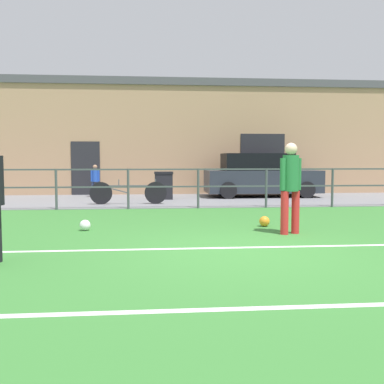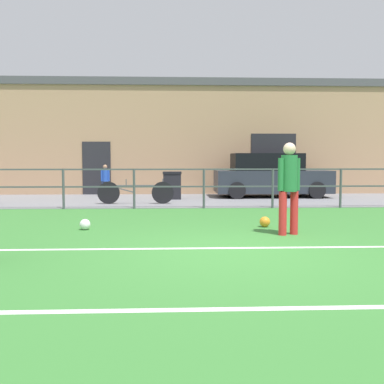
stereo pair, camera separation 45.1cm
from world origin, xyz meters
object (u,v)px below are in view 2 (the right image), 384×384
(soccer_ball_match, at_px, (85,224))
(trash_bin_0, at_px, (172,185))
(spectator_child, at_px, (105,178))
(parked_car_red, at_px, (270,176))
(player_striker, at_px, (289,183))
(bicycle_parked_0, at_px, (136,192))
(soccer_ball_spare, at_px, (265,222))

(soccer_ball_match, bearing_deg, trash_bin_0, 75.16)
(spectator_child, relative_size, parked_car_red, 0.28)
(player_striker, relative_size, parked_car_red, 0.41)
(spectator_child, height_order, bicycle_parked_0, spectator_child)
(player_striker, height_order, parked_car_red, player_striker)
(player_striker, bearing_deg, bicycle_parked_0, 99.43)
(player_striker, xyz_separation_m, soccer_ball_match, (-3.95, 0.76, -0.87))
(parked_car_red, bearing_deg, soccer_ball_spare, -103.26)
(soccer_ball_match, height_order, bicycle_parked_0, bicycle_parked_0)
(bicycle_parked_0, bearing_deg, soccer_ball_spare, -57.02)
(soccer_ball_spare, xyz_separation_m, trash_bin_0, (-1.95, 6.41, 0.40))
(soccer_ball_spare, height_order, spectator_child, spectator_child)
(player_striker, xyz_separation_m, spectator_child, (-4.69, 8.48, -0.29))
(parked_car_red, relative_size, trash_bin_0, 4.36)
(soccer_ball_spare, distance_m, bicycle_parked_0, 5.69)
(parked_car_red, distance_m, bicycle_parked_0, 5.37)
(player_striker, distance_m, parked_car_red, 8.27)
(spectator_child, distance_m, trash_bin_0, 2.74)
(soccer_ball_spare, relative_size, spectator_child, 0.18)
(spectator_child, distance_m, bicycle_parked_0, 3.08)
(soccer_ball_match, relative_size, parked_car_red, 0.05)
(soccer_ball_match, distance_m, trash_bin_0, 6.85)
(soccer_ball_spare, relative_size, bicycle_parked_0, 0.09)
(spectator_child, bearing_deg, parked_car_red, 166.87)
(spectator_child, height_order, trash_bin_0, spectator_child)
(soccer_ball_match, relative_size, trash_bin_0, 0.22)
(player_striker, distance_m, spectator_child, 9.70)
(soccer_ball_match, xyz_separation_m, parked_car_red, (5.39, 7.38, 0.67))
(soccer_ball_match, relative_size, spectator_child, 0.18)
(player_striker, relative_size, soccer_ball_spare, 7.88)
(soccer_ball_match, xyz_separation_m, soccer_ball_spare, (3.70, 0.21, 0.00))
(soccer_ball_match, bearing_deg, bicycle_parked_0, 83.04)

